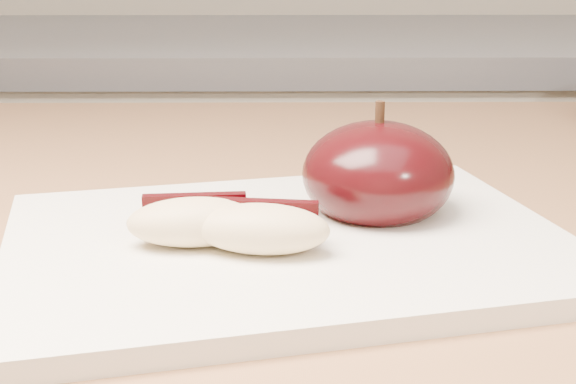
{
  "coord_description": "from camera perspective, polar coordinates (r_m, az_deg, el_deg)",
  "views": [
    {
      "loc": [
        -0.06,
        -0.07,
        1.07
      ],
      "look_at": [
        -0.06,
        0.36,
        0.94
      ],
      "focal_mm": 50.0,
      "sensor_mm": 36.0,
      "label": 1
    }
  ],
  "objects": [
    {
      "name": "apple_wedge_b",
      "position": [
        0.42,
        -1.86,
        -2.56
      ],
      "size": [
        0.08,
        0.04,
        0.03
      ],
      "rotation": [
        0.0,
        0.0,
        -0.13
      ],
      "color": "beige",
      "rests_on": "cutting_board"
    },
    {
      "name": "apple_wedge_a",
      "position": [
        0.44,
        -6.67,
        -2.06
      ],
      "size": [
        0.08,
        0.04,
        0.03
      ],
      "rotation": [
        0.0,
        0.0,
        0.09
      ],
      "color": "beige",
      "rests_on": "cutting_board"
    },
    {
      "name": "apple_half",
      "position": [
        0.49,
        6.4,
        1.26
      ],
      "size": [
        0.11,
        0.11,
        0.08
      ],
      "rotation": [
        0.0,
        0.0,
        0.16
      ],
      "color": "black",
      "rests_on": "cutting_board"
    },
    {
      "name": "cutting_board",
      "position": [
        0.45,
        -0.0,
        -3.77
      ],
      "size": [
        0.35,
        0.29,
        0.01
      ],
      "primitive_type": "cube",
      "rotation": [
        0.0,
        0.0,
        0.23
      ],
      "color": "silver",
      "rests_on": "island_counter"
    },
    {
      "name": "back_cabinet",
      "position": [
        1.4,
        2.05,
        -8.1
      ],
      "size": [
        2.4,
        0.62,
        0.94
      ],
      "color": "silver",
      "rests_on": "ground"
    }
  ]
}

